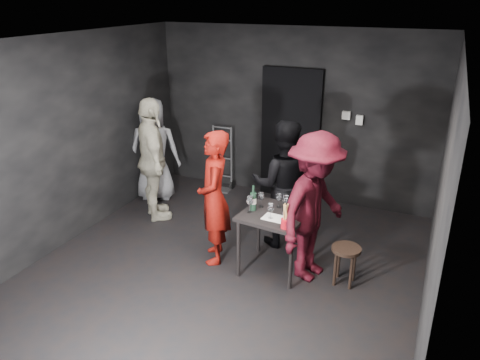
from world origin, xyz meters
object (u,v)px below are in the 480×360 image
at_px(tasting_table, 274,221).
at_px(breadstick_cup, 286,217).
at_px(stool, 346,255).
at_px(server_red, 214,190).
at_px(wine_bottle, 253,201).
at_px(hand_truck, 222,177).
at_px(man_maroon, 315,195).
at_px(woman_black, 283,176).
at_px(bystander_grey, 154,145).
at_px(bystander_cream, 152,148).

distance_m(tasting_table, breadstick_cup, 0.45).
xyz_separation_m(stool, server_red, (-1.62, -0.11, 0.56)).
distance_m(server_red, wine_bottle, 0.50).
bearing_deg(tasting_table, hand_truck, 129.64).
bearing_deg(stool, breadstick_cup, -151.52).
relative_size(server_red, man_maroon, 0.89).
relative_size(hand_truck, breadstick_cup, 3.57).
bearing_deg(woman_black, tasting_table, 80.96).
bearing_deg(wine_bottle, bystander_grey, 150.48).
bearing_deg(hand_truck, server_red, -67.53).
relative_size(hand_truck, stool, 2.34).
height_order(woman_black, bystander_cream, bystander_cream).
bearing_deg(bystander_grey, man_maroon, 137.39).
height_order(hand_truck, tasting_table, hand_truck).
bearing_deg(bystander_cream, hand_truck, -60.68).
bearing_deg(wine_bottle, stool, 2.91).
height_order(tasting_table, man_maroon, man_maroon).
bearing_deg(woman_black, stool, 127.98).
height_order(tasting_table, bystander_cream, bystander_cream).
height_order(bystander_cream, wine_bottle, bystander_cream).
distance_m(hand_truck, bystander_grey, 1.32).
bearing_deg(tasting_table, bystander_grey, 153.45).
xyz_separation_m(server_red, bystander_grey, (-1.73, 1.31, -0.03)).
height_order(stool, wine_bottle, wine_bottle).
relative_size(hand_truck, wine_bottle, 3.53).
distance_m(man_maroon, bystander_cream, 2.61).
distance_m(wine_bottle, breadstick_cup, 0.57).
bearing_deg(stool, woman_black, 147.94).
bearing_deg(hand_truck, stool, -39.10).
relative_size(man_maroon, wine_bottle, 6.73).
height_order(hand_truck, bystander_cream, bystander_cream).
distance_m(hand_truck, wine_bottle, 2.55).
bearing_deg(wine_bottle, tasting_table, 3.56).
bearing_deg(breadstick_cup, wine_bottle, 150.29).
xyz_separation_m(tasting_table, bystander_cream, (-2.09, 0.62, 0.44)).
relative_size(stool, server_red, 0.25).
relative_size(hand_truck, woman_black, 0.57).
bearing_deg(bystander_grey, tasting_table, 132.86).
distance_m(bystander_cream, bystander_grey, 0.76).
bearing_deg(tasting_table, wine_bottle, -176.44).
bearing_deg(man_maroon, wine_bottle, 110.71).
bearing_deg(man_maroon, breadstick_cup, 162.80).
height_order(server_red, wine_bottle, server_red).
distance_m(stool, server_red, 1.71).
bearing_deg(breadstick_cup, bystander_cream, 158.35).
relative_size(bystander_cream, wine_bottle, 7.03).
height_order(bystander_grey, wine_bottle, bystander_grey).
bearing_deg(bystander_cream, man_maroon, -146.10).
xyz_separation_m(hand_truck, tasting_table, (1.66, -2.01, 0.45)).
xyz_separation_m(tasting_table, bystander_grey, (-2.48, 1.24, 0.25)).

